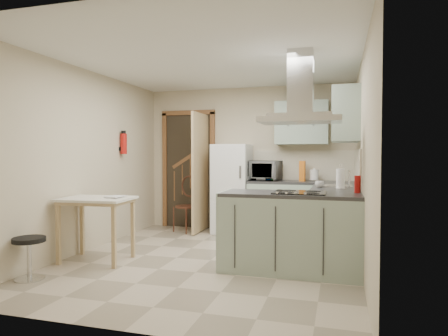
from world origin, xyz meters
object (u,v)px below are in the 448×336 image
(peninsula, at_px, (291,232))
(drop_leaf_table, at_px, (97,229))
(microwave, at_px, (262,171))
(fridge, at_px, (232,189))
(stool, at_px, (29,258))
(extractor_hood, at_px, (300,120))
(bentwood_chair, at_px, (186,207))

(peninsula, bearing_deg, drop_leaf_table, -174.23)
(microwave, bearing_deg, peninsula, -61.80)
(fridge, distance_m, stool, 3.42)
(extractor_hood, height_order, drop_leaf_table, extractor_hood)
(peninsula, xyz_separation_m, drop_leaf_table, (-2.38, -0.24, -0.05))
(drop_leaf_table, xyz_separation_m, microwave, (1.67, 2.25, 0.67))
(drop_leaf_table, height_order, bentwood_chair, bentwood_chair)
(peninsula, bearing_deg, stool, -157.77)
(peninsula, relative_size, drop_leaf_table, 1.83)
(bentwood_chair, relative_size, microwave, 1.47)
(drop_leaf_table, bearing_deg, stool, -111.78)
(bentwood_chair, relative_size, stool, 1.92)
(drop_leaf_table, distance_m, bentwood_chair, 2.10)
(fridge, height_order, bentwood_chair, fridge)
(drop_leaf_table, height_order, microwave, microwave)
(peninsula, xyz_separation_m, stool, (-2.65, -1.08, -0.22))
(bentwood_chair, height_order, microwave, microwave)
(fridge, relative_size, microwave, 2.53)
(fridge, bearing_deg, microwave, 2.86)
(drop_leaf_table, xyz_separation_m, bentwood_chair, (0.38, 2.06, 0.04))
(fridge, relative_size, bentwood_chair, 1.72)
(peninsula, relative_size, stool, 3.41)
(fridge, xyz_separation_m, stool, (-1.42, -3.06, -0.52))
(stool, bearing_deg, drop_leaf_table, 72.44)
(fridge, height_order, extractor_hood, extractor_hood)
(fridge, bearing_deg, bentwood_chair, -168.32)
(drop_leaf_table, xyz_separation_m, stool, (-0.27, -0.84, -0.17))
(stool, distance_m, microwave, 3.74)
(extractor_hood, bearing_deg, microwave, 112.09)
(peninsula, distance_m, extractor_hood, 1.27)
(extractor_hood, distance_m, stool, 3.31)
(stool, bearing_deg, peninsula, 22.23)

